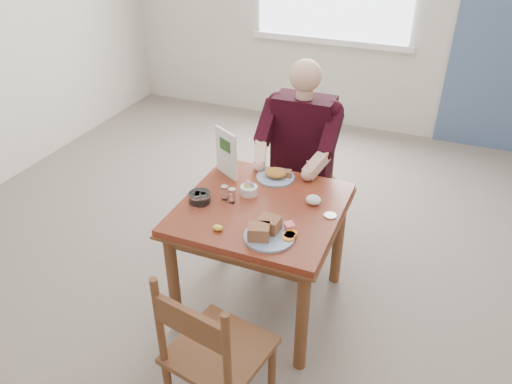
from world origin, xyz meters
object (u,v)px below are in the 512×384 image
at_px(chair_near, 213,355).
at_px(diner, 300,145).
at_px(near_plate, 268,231).
at_px(table, 261,221).
at_px(chair_far, 301,181).
at_px(far_plate, 276,175).

bearing_deg(chair_near, diner, 94.02).
xyz_separation_m(chair_near, near_plate, (0.03, 0.60, 0.30)).
height_order(table, chair_near, chair_near).
xyz_separation_m(table, chair_far, (0.00, 0.80, -0.16)).
xyz_separation_m(chair_far, chair_near, (0.11, -1.66, 0.00)).
distance_m(chair_far, chair_near, 1.67).
xyz_separation_m(chair_far, near_plate, (0.14, -1.06, 0.30)).
xyz_separation_m(table, chair_near, (0.11, -0.87, -0.16)).
xyz_separation_m(chair_far, far_plate, (-0.03, -0.47, 0.30)).
height_order(chair_near, diner, diner).
xyz_separation_m(table, far_plate, (-0.03, 0.32, 0.14)).
distance_m(chair_near, diner, 1.61).
bearing_deg(chair_far, diner, -89.99).
bearing_deg(diner, chair_far, 90.01).
height_order(table, diner, diner).
height_order(chair_far, far_plate, chair_far).
height_order(table, far_plate, far_plate).
height_order(chair_near, near_plate, chair_near).
relative_size(chair_far, diner, 0.69).
relative_size(table, near_plate, 2.98).
bearing_deg(diner, table, -90.00).
bearing_deg(table, chair_near, -82.73).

